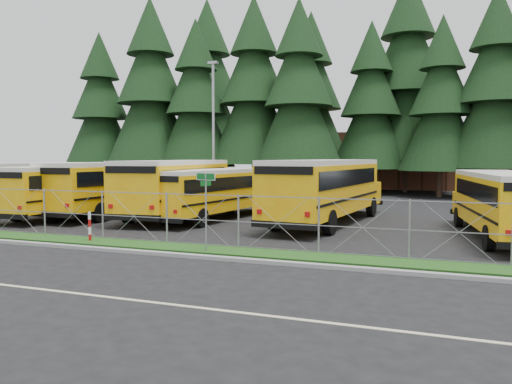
# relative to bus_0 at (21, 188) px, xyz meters

# --- Properties ---
(ground) EXTENTS (120.00, 120.00, 0.00)m
(ground) POSITION_rel_bus_0_xyz_m (14.40, -5.02, -1.51)
(ground) COLOR black
(ground) RESTS_ON ground
(curb) EXTENTS (50.00, 0.25, 0.12)m
(curb) POSITION_rel_bus_0_xyz_m (14.40, -8.12, -1.45)
(curb) COLOR gray
(curb) RESTS_ON ground
(grass_verge) EXTENTS (50.00, 1.40, 0.06)m
(grass_verge) POSITION_rel_bus_0_xyz_m (14.40, -6.72, -1.48)
(grass_verge) COLOR #164112
(grass_verge) RESTS_ON ground
(road_lane_line) EXTENTS (50.00, 0.12, 0.01)m
(road_lane_line) POSITION_rel_bus_0_xyz_m (14.40, -13.02, -1.50)
(road_lane_line) COLOR beige
(road_lane_line) RESTS_ON ground
(chainlink_fence) EXTENTS (44.00, 0.10, 2.00)m
(chainlink_fence) POSITION_rel_bus_0_xyz_m (14.40, -6.02, -0.51)
(chainlink_fence) COLOR #92949A
(chainlink_fence) RESTS_ON ground
(brick_building) EXTENTS (22.00, 10.00, 6.00)m
(brick_building) POSITION_rel_bus_0_xyz_m (20.40, 34.98, 1.49)
(brick_building) COLOR brown
(brick_building) RESTS_ON ground
(bus_0) EXTENTS (3.47, 11.67, 3.02)m
(bus_0) POSITION_rel_bus_0_xyz_m (0.00, 0.00, 0.00)
(bus_0) COLOR orange
(bus_0) RESTS_ON ground
(bus_1) EXTENTS (2.78, 10.97, 2.86)m
(bus_1) POSITION_rel_bus_0_xyz_m (3.76, 0.19, -0.08)
(bus_1) COLOR orange
(bus_1) RESTS_ON ground
(bus_2) EXTENTS (3.17, 11.80, 3.07)m
(bus_2) POSITION_rel_bus_0_xyz_m (5.83, 1.66, 0.03)
(bus_2) COLOR orange
(bus_2) RESTS_ON ground
(bus_3) EXTENTS (4.14, 12.37, 3.18)m
(bus_3) POSITION_rel_bus_0_xyz_m (9.49, 2.00, 0.08)
(bus_3) COLOR orange
(bus_3) RESTS_ON ground
(bus_4) EXTENTS (3.72, 10.56, 2.71)m
(bus_4) POSITION_rel_bus_0_xyz_m (11.96, 1.52, -0.15)
(bus_4) COLOR orange
(bus_4) RESTS_ON ground
(bus_6) EXTENTS (4.19, 12.54, 3.23)m
(bus_6) POSITION_rel_bus_0_xyz_m (17.98, 1.94, 0.10)
(bus_6) COLOR orange
(bus_6) RESTS_ON ground
(bus_east) EXTENTS (3.78, 10.71, 2.75)m
(bus_east) POSITION_rel_bus_0_xyz_m (25.67, -0.26, -0.14)
(bus_east) COLOR orange
(bus_east) RESTS_ON ground
(street_sign) EXTENTS (0.82, 0.54, 2.81)m
(street_sign) POSITION_rel_bus_0_xyz_m (15.61, -7.09, 0.52)
(street_sign) COLOR #92949A
(street_sign) RESTS_ON ground
(striped_bollard) EXTENTS (0.11, 0.11, 1.20)m
(striped_bollard) POSITION_rel_bus_0_xyz_m (10.32, -6.73, -0.91)
(striped_bollard) COLOR #B20C0C
(striped_bollard) RESTS_ON ground
(light_standard) EXTENTS (0.70, 0.35, 10.14)m
(light_standard) POSITION_rel_bus_0_xyz_m (7.94, 9.83, 3.99)
(light_standard) COLOR #92949A
(light_standard) RESTS_ON ground
(conifer_0) EXTENTS (7.32, 7.32, 16.19)m
(conifer_0) POSITION_rel_bus_0_xyz_m (-9.89, 20.34, 6.59)
(conifer_0) COLOR black
(conifer_0) RESTS_ON ground
(conifer_1) EXTENTS (8.63, 8.63, 19.08)m
(conifer_1) POSITION_rel_bus_0_xyz_m (-3.84, 20.40, 8.03)
(conifer_1) COLOR black
(conifer_1) RESTS_ON ground
(conifer_2) EXTENTS (7.45, 7.45, 16.48)m
(conifer_2) POSITION_rel_bus_0_xyz_m (1.25, 20.19, 6.73)
(conifer_2) COLOR black
(conifer_2) RESTS_ON ground
(conifer_3) EXTENTS (8.34, 8.34, 18.44)m
(conifer_3) POSITION_rel_bus_0_xyz_m (6.63, 21.54, 7.71)
(conifer_3) COLOR black
(conifer_3) RESTS_ON ground
(conifer_4) EXTENTS (7.80, 7.80, 17.25)m
(conifer_4) POSITION_rel_bus_0_xyz_m (11.43, 19.95, 7.12)
(conifer_4) COLOR black
(conifer_4) RESTS_ON ground
(conifer_5) EXTENTS (7.10, 7.10, 15.70)m
(conifer_5) POSITION_rel_bus_0_xyz_m (17.17, 23.79, 6.34)
(conifer_5) COLOR black
(conifer_5) RESTS_ON ground
(conifer_6) EXTENTS (6.85, 6.85, 15.15)m
(conifer_6) POSITION_rel_bus_0_xyz_m (23.21, 21.91, 6.07)
(conifer_6) COLOR black
(conifer_6) RESTS_ON ground
(conifer_7) EXTENTS (7.66, 7.66, 16.93)m
(conifer_7) POSITION_rel_bus_0_xyz_m (27.22, 21.42, 6.96)
(conifer_7) COLOR black
(conifer_7) RESTS_ON ground
(conifer_10) EXTENTS (9.34, 9.34, 20.66)m
(conifer_10) POSITION_rel_bus_0_xyz_m (-1.07, 27.47, 8.82)
(conifer_10) COLOR black
(conifer_10) RESTS_ON ground
(conifer_11) EXTENTS (8.35, 8.35, 18.46)m
(conifer_11) POSITION_rel_bus_0_xyz_m (10.34, 28.50, 7.72)
(conifer_11) COLOR black
(conifer_11) RESTS_ON ground
(conifer_12) EXTENTS (9.39, 9.39, 20.78)m
(conifer_12) POSITION_rel_bus_0_xyz_m (20.09, 26.98, 8.88)
(conifer_12) COLOR black
(conifer_12) RESTS_ON ground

